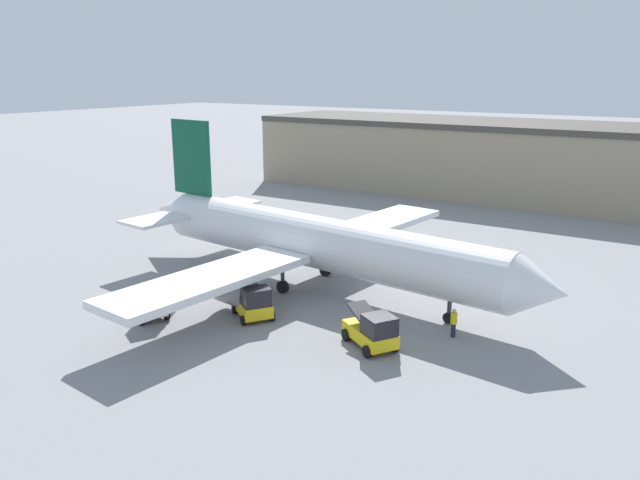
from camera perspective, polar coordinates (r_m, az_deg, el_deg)
name	(u,v)px	position (r m, az deg, el deg)	size (l,w,h in m)	color
ground_plane	(320,288)	(45.04, 0.00, -4.42)	(400.00, 400.00, 0.00)	gray
terminal_building	(560,163)	(79.68, 21.08, 6.58)	(76.95, 15.61, 9.15)	gray
airplane	(310,241)	(44.60, -0.94, -0.10)	(35.75, 32.93, 11.34)	white
ground_crew_worker	(454,322)	(37.56, 12.13, -7.35)	(0.39, 0.39, 1.75)	#1E2338
baggage_tug	(149,303)	(40.92, -15.34, -5.56)	(3.55, 3.07, 2.15)	beige
belt_loader_truck	(373,331)	(35.46, 4.84, -8.26)	(3.93, 3.39, 2.17)	yellow
pushback_tug	(254,304)	(39.56, -6.06, -5.81)	(3.46, 3.24, 2.21)	yellow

